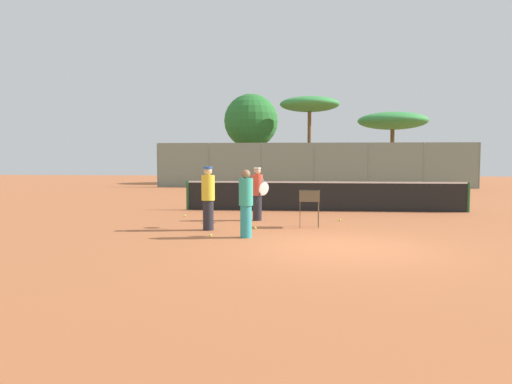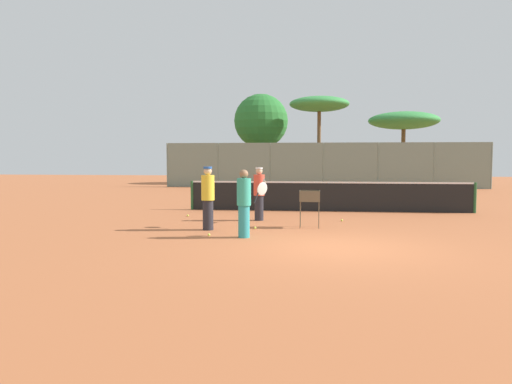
{
  "view_description": "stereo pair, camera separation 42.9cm",
  "coord_description": "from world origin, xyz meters",
  "views": [
    {
      "loc": [
        -0.91,
        -10.82,
        1.97
      ],
      "look_at": [
        -2.09,
        2.71,
        1.0
      ],
      "focal_mm": 35.0,
      "sensor_mm": 36.0,
      "label": 1
    },
    {
      "loc": [
        -0.48,
        -10.77,
        1.97
      ],
      "look_at": [
        -2.09,
        2.71,
        1.0
      ],
      "focal_mm": 35.0,
      "sensor_mm": 36.0,
      "label": 2
    }
  ],
  "objects": [
    {
      "name": "tree_2",
      "position": [
        -4.48,
        25.78,
        4.51
      ],
      "size": [
        3.95,
        3.95,
        6.53
      ],
      "color": "brown",
      "rests_on": "ground_plane"
    },
    {
      "name": "ball_cart",
      "position": [
        -0.63,
        3.04,
        0.79
      ],
      "size": [
        0.56,
        0.41,
        1.03
      ],
      "color": "brown",
      "rests_on": "ground_plane"
    },
    {
      "name": "player_yellow_shirt",
      "position": [
        -3.34,
        2.27,
        0.88
      ],
      "size": [
        0.35,
        0.91,
        1.7
      ],
      "rotation": [
        0.0,
        0.0,
        1.56
      ],
      "color": "#26262D",
      "rests_on": "ground_plane"
    },
    {
      "name": "tennis_ball_1",
      "position": [
        -4.64,
        5.12,
        0.03
      ],
      "size": [
        0.07,
        0.07,
        0.07
      ],
      "primitive_type": "sphere",
      "color": "#D1E54C",
      "rests_on": "ground_plane"
    },
    {
      "name": "player_red_cap",
      "position": [
        -2.2,
        4.4,
        0.85
      ],
      "size": [
        0.46,
        0.84,
        1.63
      ],
      "rotation": [
        0.0,
        0.0,
        5.11
      ],
      "color": "#26262D",
      "rests_on": "ground_plane"
    },
    {
      "name": "player_white_outfit",
      "position": [
        -2.19,
        1.14,
        0.85
      ],
      "size": [
        0.75,
        0.64,
        1.65
      ],
      "rotation": [
        0.0,
        0.0,
        0.68
      ],
      "color": "teal",
      "rests_on": "ground_plane"
    },
    {
      "name": "parked_car",
      "position": [
        -2.53,
        24.7,
        0.66
      ],
      "size": [
        4.2,
        1.7,
        1.6
      ],
      "color": "white",
      "rests_on": "ground_plane"
    },
    {
      "name": "back_fence",
      "position": [
        -0.0,
        20.76,
        1.42
      ],
      "size": [
        20.22,
        0.08,
        2.83
      ],
      "color": "gray",
      "rests_on": "ground_plane"
    },
    {
      "name": "tennis_net",
      "position": [
        0.0,
        7.27,
        0.56
      ],
      "size": [
        10.17,
        0.1,
        1.07
      ],
      "color": "#26592D",
      "rests_on": "ground_plane"
    },
    {
      "name": "tree_1",
      "position": [
        -0.27,
        23.33,
        5.43
      ],
      "size": [
        4.02,
        4.02,
        5.99
      ],
      "color": "brown",
      "rests_on": "ground_plane"
    },
    {
      "name": "tree_0",
      "position": [
        5.66,
        25.54,
        4.46
      ],
      "size": [
        4.92,
        4.92,
        5.11
      ],
      "color": "brown",
      "rests_on": "ground_plane"
    },
    {
      "name": "tennis_ball_3",
      "position": [
        -3.09,
        1.23,
        0.03
      ],
      "size": [
        0.07,
        0.07,
        0.07
      ],
      "primitive_type": "sphere",
      "color": "#D1E54C",
      "rests_on": "ground_plane"
    },
    {
      "name": "tennis_ball_2",
      "position": [
        0.32,
        4.48,
        0.03
      ],
      "size": [
        0.07,
        0.07,
        0.07
      ],
      "primitive_type": "sphere",
      "color": "#D1E54C",
      "rests_on": "ground_plane"
    },
    {
      "name": "tennis_ball_0",
      "position": [
        -2.1,
        2.56,
        0.03
      ],
      "size": [
        0.07,
        0.07,
        0.07
      ],
      "primitive_type": "sphere",
      "color": "#D1E54C",
      "rests_on": "ground_plane"
    },
    {
      "name": "ground_plane",
      "position": [
        0.0,
        0.0,
        0.0
      ],
      "size": [
        80.0,
        80.0,
        0.0
      ],
      "primitive_type": "plane",
      "color": "#B26038"
    }
  ]
}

